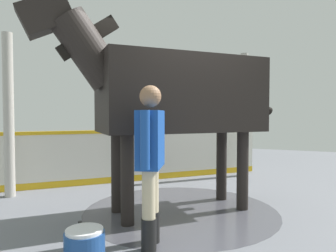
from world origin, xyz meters
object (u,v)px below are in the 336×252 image
Objects in this scene: horse at (172,94)px; wash_bucket at (85,248)px; bottle_spray at (80,231)px; handler at (151,155)px.

horse is 2.23m from wash_bucket.
wash_bucket is (1.70, -0.14, -1.43)m from horse.
horse reaches higher than bottle_spray.
horse reaches higher than handler.
wash_bucket is at bearing -137.25° from handler.
handler reaches higher than wash_bucket.
handler reaches higher than bottle_spray.
wash_bucket is at bearing 40.43° from horse.
bottle_spray is (1.24, -0.56, -1.51)m from horse.
handler is 4.57× the size of wash_bucket.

